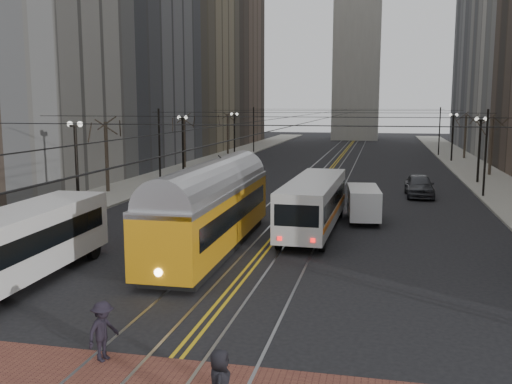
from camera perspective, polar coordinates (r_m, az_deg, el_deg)
The scene contains 16 objects.
ground at distance 17.32m, azimuth -6.85°, elevation -14.87°, with size 260.00×260.00×0.00m, color black.
sidewalk_left at distance 63.68m, azimuth -6.25°, elevation 2.50°, with size 5.00×140.00×0.15m, color gray.
sidewalk_right at distance 61.11m, azimuth 21.48°, elevation 1.69°, with size 5.00×140.00×0.15m, color gray.
streetcar_rails at distance 60.59m, azimuth 7.32°, elevation 2.10°, with size 4.80×130.00×0.02m, color gray.
centre_lines at distance 60.59m, azimuth 7.32°, elevation 2.10°, with size 0.42×130.00×0.01m, color gold.
building_left_mid at distance 69.06m, azimuth -14.87°, elevation 16.84°, with size 16.00×20.00×34.00m, color slate.
building_left_far at distance 106.37m, azimuth -4.67°, elevation 15.76°, with size 16.00×20.00×40.00m, color brown.
lamp_posts at distance 44.22m, azimuth 5.47°, elevation 3.34°, with size 27.60×57.20×5.60m.
street_trees at distance 50.66m, azimuth 6.38°, elevation 4.01°, with size 31.68×53.28×5.60m.
trolley_wires at distance 50.17m, azimuth 6.35°, elevation 5.08°, with size 25.96×120.00×6.60m.
transit_bus at distance 23.34m, azimuth -23.43°, elevation -5.55°, with size 2.42×11.61×2.90m, color white.
streetcar at distance 27.39m, azimuth -4.43°, elevation -2.40°, with size 2.59×13.94×3.29m, color orange.
rear_bus at distance 31.40m, azimuth 5.79°, elevation -1.36°, with size 2.41×11.06×2.89m, color #BBBBBB.
cargo_van at distance 34.64m, azimuth 10.68°, elevation -1.24°, with size 1.76×4.59×2.03m, color silver.
sedan_grey at distance 44.95m, azimuth 16.01°, elevation 0.63°, with size 2.02×5.01×1.71m, color #383A3F.
pedestrian_d at distance 16.44m, azimuth -15.06°, elevation -13.27°, with size 1.07×0.62×1.66m, color black.
Camera 1 is at (5.35, -14.96, 6.92)m, focal length 40.00 mm.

